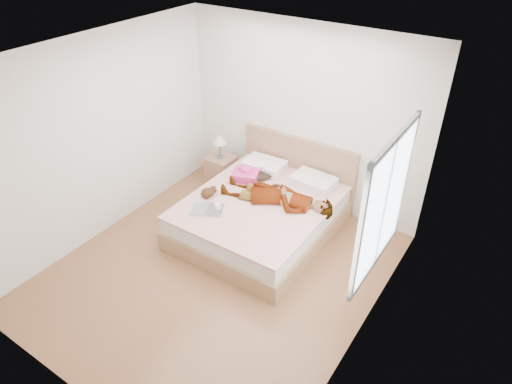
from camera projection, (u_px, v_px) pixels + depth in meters
ground at (218, 271)px, 5.59m from camera, size 4.00×4.00×0.00m
woman at (277, 194)px, 5.92m from camera, size 1.59×0.86×0.21m
hair at (260, 171)px, 6.54m from camera, size 0.65×0.72×0.09m
phone at (262, 165)px, 6.39m from camera, size 0.06×0.10×0.05m
room_shell at (384, 205)px, 4.15m from camera, size 4.00×4.00×4.00m
bed at (264, 212)px, 6.16m from camera, size 1.80×2.08×1.00m
towel at (245, 174)px, 6.39m from camera, size 0.43×0.38×0.19m
magazine at (207, 210)px, 5.78m from camera, size 0.53×0.46×0.03m
coffee_mug at (218, 207)px, 5.78m from camera, size 0.12×0.09×0.09m
plush_toy at (208, 192)px, 6.02m from camera, size 0.20×0.26×0.13m
nightstand at (221, 169)px, 7.09m from camera, size 0.42×0.38×0.88m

